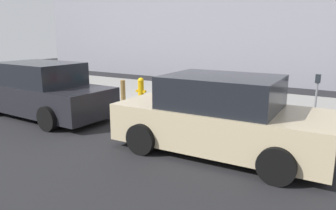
# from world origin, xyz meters

# --- Properties ---
(ground_plane) EXTENTS (40.00, 40.00, 0.00)m
(ground_plane) POSITION_xyz_m (0.00, 0.00, 0.00)
(ground_plane) COLOR black
(sidewalk_curb) EXTENTS (18.00, 5.00, 0.14)m
(sidewalk_curb) POSITION_xyz_m (0.00, -2.50, 0.07)
(sidewalk_curb) COLOR gray
(sidewalk_curb) RESTS_ON ground_plane
(suitcase_olive_0) EXTENTS (0.38, 0.23, 0.75)m
(suitcase_olive_0) POSITION_xyz_m (-4.23, -0.82, 0.39)
(suitcase_olive_0) COLOR #59601E
(suitcase_olive_0) RESTS_ON sidewalk_curb
(suitcase_red_1) EXTENTS (0.37, 0.20, 0.73)m
(suitcase_red_1) POSITION_xyz_m (-3.78, -0.73, 0.48)
(suitcase_red_1) COLOR red
(suitcase_red_1) RESTS_ON sidewalk_curb
(suitcase_silver_2) EXTENTS (0.41, 0.22, 1.05)m
(suitcase_silver_2) POSITION_xyz_m (-3.33, -0.82, 0.51)
(suitcase_silver_2) COLOR #9EA0A8
(suitcase_silver_2) RESTS_ON sidewalk_curb
(suitcase_maroon_3) EXTENTS (0.51, 0.28, 0.89)m
(suitcase_maroon_3) POSITION_xyz_m (-2.81, -0.82, 0.47)
(suitcase_maroon_3) COLOR maroon
(suitcase_maroon_3) RESTS_ON sidewalk_curb
(suitcase_teal_4) EXTENTS (0.44, 0.24, 1.04)m
(suitcase_teal_4) POSITION_xyz_m (-2.27, -0.72, 0.52)
(suitcase_teal_4) COLOR #0F606B
(suitcase_teal_4) RESTS_ON sidewalk_curb
(suitcase_black_5) EXTENTS (0.43, 0.23, 0.78)m
(suitcase_black_5) POSITION_xyz_m (-1.78, -0.86, 0.41)
(suitcase_black_5) COLOR black
(suitcase_black_5) RESTS_ON sidewalk_curb
(suitcase_navy_6) EXTENTS (0.38, 0.24, 0.80)m
(suitcase_navy_6) POSITION_xyz_m (-1.31, -0.83, 0.43)
(suitcase_navy_6) COLOR navy
(suitcase_navy_6) RESTS_ON sidewalk_curb
(suitcase_olive_7) EXTENTS (0.38, 0.22, 0.83)m
(suitcase_olive_7) POSITION_xyz_m (-0.87, -0.85, 0.41)
(suitcase_olive_7) COLOR #59601E
(suitcase_olive_7) RESTS_ON sidewalk_curb
(fire_hydrant) EXTENTS (0.39, 0.21, 0.83)m
(fire_hydrant) POSITION_xyz_m (-0.13, -0.79, 0.57)
(fire_hydrant) COLOR #D89E0C
(fire_hydrant) RESTS_ON sidewalk_curb
(bollard_post) EXTENTS (0.16, 0.16, 0.72)m
(bollard_post) POSITION_xyz_m (0.52, -0.64, 0.50)
(bollard_post) COLOR brown
(bollard_post) RESTS_ON sidewalk_curb
(parking_meter) EXTENTS (0.12, 0.09, 1.27)m
(parking_meter) POSITION_xyz_m (-5.50, -1.04, 0.97)
(parking_meter) COLOR slate
(parking_meter) RESTS_ON sidewalk_curb
(parked_car_beige_0) EXTENTS (4.33, 2.15, 1.60)m
(parked_car_beige_0) POSITION_xyz_m (-4.07, 1.82, 0.75)
(parked_car_beige_0) COLOR tan
(parked_car_beige_0) RESTS_ON ground_plane
(parked_car_charcoal_1) EXTENTS (4.66, 2.05, 1.59)m
(parked_car_charcoal_1) POSITION_xyz_m (1.60, 1.82, 0.75)
(parked_car_charcoal_1) COLOR black
(parked_car_charcoal_1) RESTS_ON ground_plane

